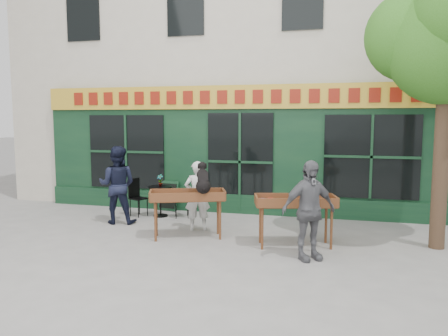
# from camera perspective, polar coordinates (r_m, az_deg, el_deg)

# --- Properties ---
(ground) EXTENTS (80.00, 80.00, 0.00)m
(ground) POSITION_cam_1_polar(r_m,az_deg,el_deg) (9.24, -1.12, -8.94)
(ground) COLOR slate
(ground) RESTS_ON ground
(building) EXTENTS (14.00, 7.26, 10.00)m
(building) POSITION_cam_1_polar(r_m,az_deg,el_deg) (14.96, 5.36, 16.14)
(building) COLOR beige
(building) RESTS_ON ground
(book_cart_center) EXTENTS (1.62, 1.12, 0.99)m
(book_cart_center) POSITION_cam_1_polar(r_m,az_deg,el_deg) (9.01, -4.79, -3.99)
(book_cart_center) COLOR #5C301A
(book_cart_center) RESTS_ON ground
(dog) EXTENTS (0.53, 0.68, 0.60)m
(dog) POSITION_cam_1_polar(r_m,az_deg,el_deg) (8.78, -2.78, -1.16)
(dog) COLOR black
(dog) RESTS_ON book_cart_center
(woman) EXTENTS (0.65, 0.54, 1.54)m
(woman) POSITION_cam_1_polar(r_m,az_deg,el_deg) (9.63, -3.50, -3.64)
(woman) COLOR silver
(woman) RESTS_ON ground
(book_cart_right) EXTENTS (1.61, 0.98, 0.99)m
(book_cart_right) POSITION_cam_1_polar(r_m,az_deg,el_deg) (8.50, 9.30, -4.69)
(book_cart_right) COLOR #5C301A
(book_cart_right) RESTS_ON ground
(man_right) EXTENTS (1.08, 0.93, 1.75)m
(man_right) POSITION_cam_1_polar(r_m,az_deg,el_deg) (7.73, 10.99, -5.45)
(man_right) COLOR #555559
(man_right) RESTS_ON ground
(bistro_table) EXTENTS (0.60, 0.60, 0.76)m
(bistro_table) POSITION_cam_1_polar(r_m,az_deg,el_deg) (11.09, -8.31, -3.52)
(bistro_table) COLOR black
(bistro_table) RESTS_ON ground
(bistro_chair_left) EXTENTS (0.48, 0.47, 0.95)m
(bistro_chair_left) POSITION_cam_1_polar(r_m,az_deg,el_deg) (11.29, -11.40, -3.33)
(bistro_chair_left) COLOR black
(bistro_chair_left) RESTS_ON ground
(bistro_chair_right) EXTENTS (0.47, 0.47, 0.95)m
(bistro_chair_right) POSITION_cam_1_polar(r_m,az_deg,el_deg) (10.93, -5.08, -3.55)
(bistro_chair_right) COLOR black
(bistro_chair_right) RESTS_ON ground
(potted_plant) EXTENTS (0.17, 0.13, 0.31)m
(potted_plant) POSITION_cam_1_polar(r_m,az_deg,el_deg) (11.03, -8.34, -1.61)
(potted_plant) COLOR gray
(potted_plant) RESTS_ON bistro_table
(man_left) EXTENTS (1.01, 0.86, 1.82)m
(man_left) POSITION_cam_1_polar(r_m,az_deg,el_deg) (10.53, -13.77, -2.15)
(man_left) COLOR black
(man_left) RESTS_ON ground
(chalkboard) EXTENTS (0.58, 0.26, 0.79)m
(chalkboard) POSITION_cam_1_polar(r_m,az_deg,el_deg) (11.80, -7.32, -3.62)
(chalkboard) COLOR black
(chalkboard) RESTS_ON ground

